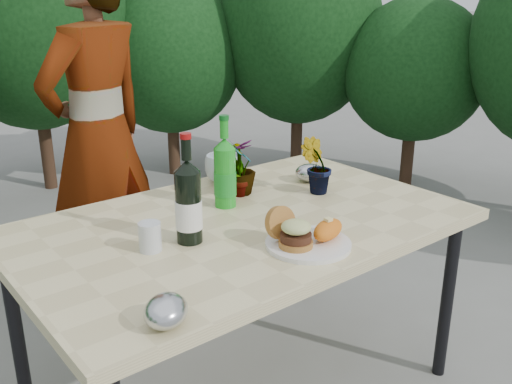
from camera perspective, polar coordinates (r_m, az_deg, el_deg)
patio_table at (r=2.08m, az=-1.38°, el=-4.28°), size 1.60×1.00×0.75m
shrub_hedge at (r=3.56m, az=-13.55°, el=12.92°), size 6.93×5.16×2.26m
dinner_plate at (r=1.86m, az=5.23°, el=-5.19°), size 0.28×0.28×0.01m
burger_stack at (r=1.82m, az=3.62°, el=-3.94°), size 0.11×0.16×0.11m
sweet_potato at (r=1.88m, az=7.20°, el=-3.76°), size 0.17×0.12×0.06m
grilled_veg at (r=1.93m, az=3.72°, el=-3.62°), size 0.08×0.05×0.03m
wine_bottle at (r=1.85m, az=-6.78°, el=-1.12°), size 0.09×0.09×0.37m
sparkling_water at (r=2.16m, az=-3.12°, el=1.83°), size 0.09×0.09×0.35m
plastic_cup at (r=1.84m, az=-10.55°, el=-4.43°), size 0.07×0.07×0.09m
seedling_left at (r=2.26m, az=-1.60°, el=2.35°), size 0.13×0.15×0.23m
seedling_mid at (r=2.31m, az=6.04°, el=2.60°), size 0.16×0.16×0.23m
seedling_right at (r=2.29m, az=-1.62°, el=2.53°), size 0.16×0.16×0.23m
blue_bowl at (r=2.45m, az=-3.33°, el=2.35°), size 0.20×0.20×0.12m
foil_packet_left at (r=1.45m, az=-9.00°, el=-11.66°), size 0.17×0.17×0.08m
foil_packet_right at (r=2.47m, az=5.47°, el=1.92°), size 0.17×0.17×0.08m
person at (r=2.85m, az=-15.47°, el=5.49°), size 0.74×0.61×1.75m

